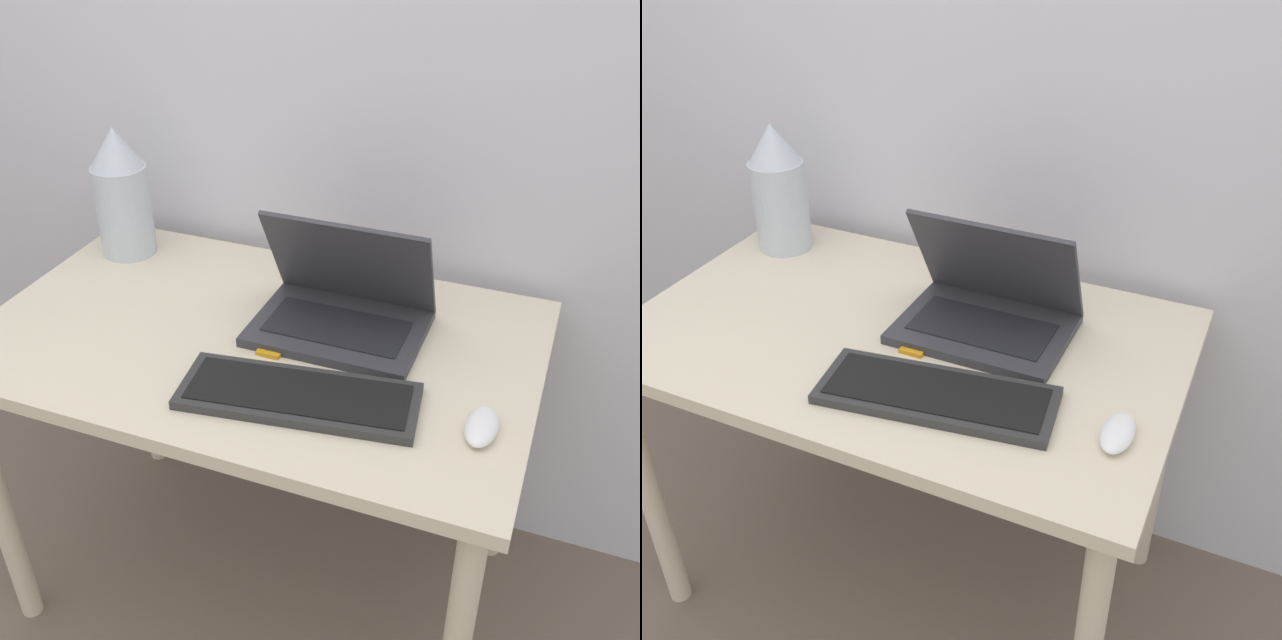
% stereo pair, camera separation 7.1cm
% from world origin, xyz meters
% --- Properties ---
extents(wall_back, '(6.00, 0.05, 2.50)m').
position_xyz_m(wall_back, '(0.00, 0.77, 1.25)').
color(wall_back, silver).
rests_on(wall_back, ground_plane).
extents(desk, '(1.13, 0.70, 0.75)m').
position_xyz_m(desk, '(0.00, 0.35, 0.65)').
color(desk, beige).
rests_on(desk, ground_plane).
extents(laptop, '(0.34, 0.25, 0.24)m').
position_xyz_m(laptop, '(0.15, 0.44, 0.81)').
color(laptop, '#333338').
rests_on(laptop, desk).
extents(keyboard, '(0.45, 0.21, 0.02)m').
position_xyz_m(keyboard, '(0.16, 0.19, 0.76)').
color(keyboard, '#2D2D2D').
rests_on(keyboard, desk).
extents(mouse, '(0.05, 0.11, 0.03)m').
position_xyz_m(mouse, '(0.48, 0.22, 0.77)').
color(mouse, white).
rests_on(mouse, desk).
extents(vase, '(0.13, 0.13, 0.31)m').
position_xyz_m(vase, '(-0.45, 0.57, 0.91)').
color(vase, silver).
rests_on(vase, desk).
extents(mp3_player, '(0.05, 0.06, 0.01)m').
position_xyz_m(mp3_player, '(0.05, 0.31, 0.76)').
color(mp3_player, orange).
rests_on(mp3_player, desk).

